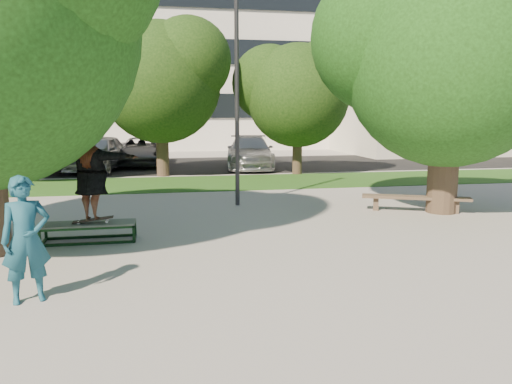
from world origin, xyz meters
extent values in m
plane|color=gray|center=(0.00, 0.00, 0.00)|extent=(120.00, 120.00, 0.00)
cube|color=#264F16|center=(1.00, 9.50, 0.01)|extent=(30.00, 4.00, 0.02)
cube|color=black|center=(0.00, 16.00, 0.01)|extent=(40.00, 8.00, 0.01)
cylinder|color=#38281E|center=(6.00, 3.00, 1.50)|extent=(0.76, 0.76, 3.00)
sphere|color=#16350E|center=(6.00, 3.00, 3.78)|extent=(5.20, 5.20, 5.20)
sphere|color=#16350E|center=(4.70, 3.78, 4.43)|extent=(3.90, 3.90, 3.90)
sphere|color=#16350E|center=(7.17, 2.48, 4.69)|extent=(3.64, 3.64, 3.64)
cylinder|color=#38281E|center=(-6.50, 11.00, 1.40)|extent=(0.44, 0.44, 2.80)
sphere|color=black|center=(-6.50, 11.00, 3.46)|extent=(4.40, 4.40, 4.40)
sphere|color=black|center=(-5.51, 10.56, 4.23)|extent=(3.08, 3.08, 3.08)
cylinder|color=#38281E|center=(-1.00, 12.00, 1.50)|extent=(0.50, 0.50, 3.00)
sphere|color=black|center=(-1.00, 12.00, 3.72)|extent=(4.80, 4.80, 4.80)
sphere|color=black|center=(-2.20, 12.72, 4.32)|extent=(3.60, 3.60, 3.60)
sphere|color=black|center=(0.08, 11.52, 4.56)|extent=(3.36, 3.36, 3.36)
cylinder|color=#38281E|center=(4.50, 11.50, 1.30)|extent=(0.40, 0.40, 2.60)
sphere|color=black|center=(4.50, 11.50, 3.23)|extent=(4.20, 4.20, 4.20)
sphere|color=black|center=(3.45, 12.13, 3.75)|extent=(3.15, 3.15, 3.15)
sphere|color=black|center=(5.45, 11.08, 3.96)|extent=(2.94, 2.94, 2.94)
cylinder|color=#2D2D30|center=(1.00, 5.00, 3.00)|extent=(0.12, 0.12, 6.00)
cube|color=silver|center=(-2.00, 32.00, 8.00)|extent=(30.00, 14.00, 16.00)
cube|color=black|center=(-2.00, 24.94, 3.00)|extent=(27.60, 0.12, 1.60)
cube|color=black|center=(-2.00, 24.94, 6.50)|extent=(27.60, 0.12, 1.60)
cube|color=beige|center=(18.00, 22.00, 4.00)|extent=(15.00, 10.00, 8.00)
cube|color=#475147|center=(-2.50, 1.61, 0.36)|extent=(1.80, 0.60, 0.03)
cylinder|color=white|center=(-2.69, 1.53, 0.40)|extent=(0.06, 0.03, 0.06)
cylinder|color=white|center=(-2.69, 1.69, 0.40)|extent=(0.06, 0.03, 0.06)
cylinder|color=white|center=(-2.15, 1.53, 0.40)|extent=(0.06, 0.03, 0.06)
cylinder|color=white|center=(-2.15, 1.69, 0.40)|extent=(0.06, 0.03, 0.06)
cube|color=black|center=(-2.42, 1.61, 0.44)|extent=(0.78, 0.20, 0.10)
imported|color=brown|center=(-2.42, 1.61, 1.25)|extent=(2.04, 1.02, 1.60)
imported|color=#184B5D|center=(-2.86, -1.57, 0.86)|extent=(0.73, 0.60, 1.72)
cube|color=brown|center=(4.46, 3.56, 0.18)|extent=(0.18, 0.18, 0.36)
cube|color=brown|center=(6.28, 2.78, 0.18)|extent=(0.18, 0.18, 0.36)
cube|color=brown|center=(5.37, 3.17, 0.38)|extent=(2.63, 1.40, 0.07)
imported|color=#B1B1B6|center=(-3.80, 14.27, 0.80)|extent=(2.73, 4.95, 1.59)
imported|color=black|center=(-5.00, 14.84, 0.81)|extent=(1.94, 5.00, 1.62)
imported|color=#5B5B60|center=(-2.00, 16.38, 0.67)|extent=(2.32, 4.89, 1.35)
imported|color=#ADAEB2|center=(2.98, 14.21, 0.74)|extent=(2.75, 5.31, 1.47)
camera|label=1|loc=(-1.04, -8.51, 2.54)|focal=35.00mm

